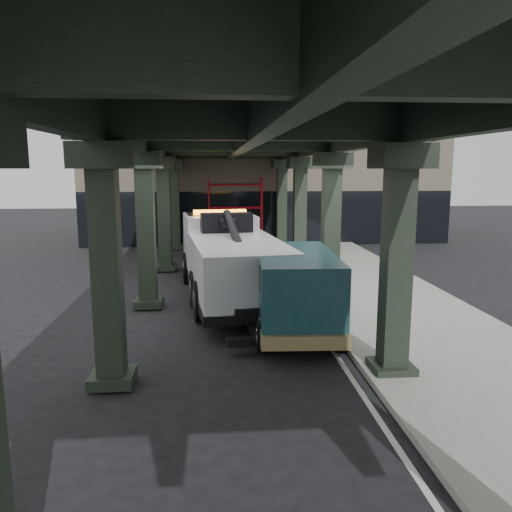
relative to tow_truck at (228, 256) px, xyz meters
name	(u,v)px	position (x,y,z in m)	size (l,w,h in m)	color
ground	(257,324)	(0.75, -3.08, -1.51)	(90.00, 90.00, 0.00)	black
sidewalk	(384,300)	(5.25, -1.08, -1.44)	(5.00, 40.00, 0.15)	gray
lane_stripe	(302,304)	(2.45, -1.08, -1.51)	(0.12, 38.00, 0.01)	silver
viaduct	(239,138)	(0.35, -1.08, 3.95)	(7.40, 32.00, 6.40)	black
building	(261,176)	(2.75, 16.92, 2.49)	(22.00, 10.00, 8.00)	#C6B793
scaffolding	(235,211)	(0.75, 11.57, 0.60)	(3.08, 0.88, 4.00)	red
tow_truck	(228,256)	(0.00, 0.00, 0.00)	(3.71, 9.68, 3.10)	black
towed_van	(294,288)	(1.73, -3.72, -0.30)	(2.49, 5.67, 2.26)	#10353C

